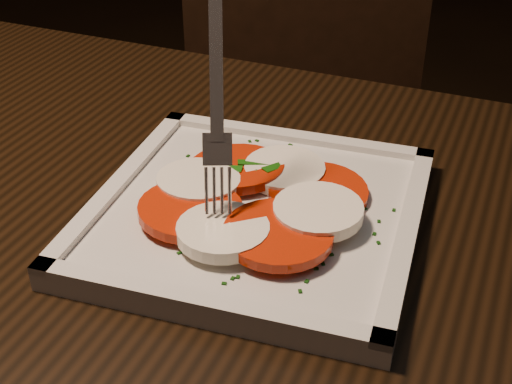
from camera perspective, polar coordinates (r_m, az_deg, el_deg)
chair at (r=1.23m, az=4.02°, el=6.06°), size 0.55×0.55×0.93m
plate at (r=0.58m, az=0.00°, el=-1.88°), size 0.28×0.28×0.01m
caprese_salad at (r=0.57m, az=-0.01°, el=-0.53°), size 0.19×0.21×0.02m
fork at (r=0.53m, az=-3.15°, el=9.43°), size 0.07×0.09×0.18m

